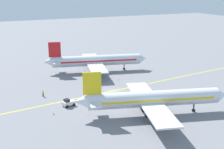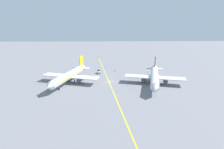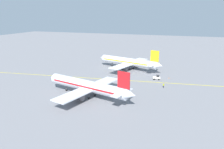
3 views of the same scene
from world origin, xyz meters
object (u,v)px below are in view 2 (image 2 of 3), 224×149
Objects in this scene: airplane_at_gate at (155,76)px; airplane_adjacent_stand at (70,75)px; ground_crew_worker at (115,70)px; baggage_tug_white at (99,72)px; traffic_cone_mid_apron at (93,71)px; traffic_cone_near_nose at (128,85)px.

airplane_adjacent_stand is (40.15, -2.93, 0.00)m from airplane_at_gate.
baggage_tug_white is at bearing 22.36° from ground_crew_worker.
airplane_adjacent_stand is at bearing 40.75° from ground_crew_worker.
ground_crew_worker is (-22.63, -19.50, -2.80)m from airplane_adjacent_stand.
baggage_tug_white is (-13.11, -15.58, -2.81)m from airplane_adjacent_stand.
ground_crew_worker is (17.53, -22.43, -2.80)m from airplane_at_gate.
airplane_adjacent_stand reaches higher than baggage_tug_white.
airplane_adjacent_stand is at bearing 64.62° from traffic_cone_mid_apron.
airplane_adjacent_stand is 28.10m from traffic_cone_near_nose.
baggage_tug_white is 5.87m from traffic_cone_mid_apron.
airplane_at_gate reaches higher than traffic_cone_near_nose.
baggage_tug_white reaches higher than traffic_cone_near_nose.
baggage_tug_white is (27.04, -18.52, -2.81)m from airplane_at_gate.
traffic_cone_mid_apron is (13.02, -0.75, -0.63)m from ground_crew_worker.
airplane_adjacent_stand is 63.36× the size of traffic_cone_mid_apron.
airplane_at_gate is 63.79× the size of traffic_cone_near_nose.
ground_crew_worker is at bearing -79.16° from traffic_cone_near_nose.
traffic_cone_near_nose is 31.14m from traffic_cone_mid_apron.
airplane_at_gate is 1.01× the size of airplane_adjacent_stand.
traffic_cone_mid_apron is at bearing -55.20° from traffic_cone_near_nose.
baggage_tug_white is 5.95× the size of traffic_cone_near_nose.
airplane_at_gate is 13.44m from traffic_cone_near_nose.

